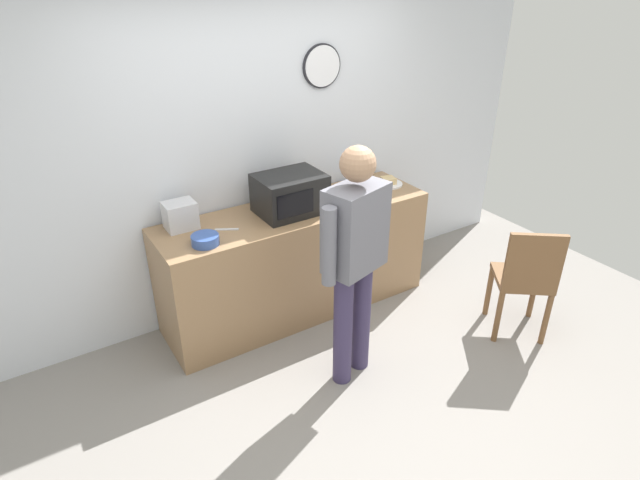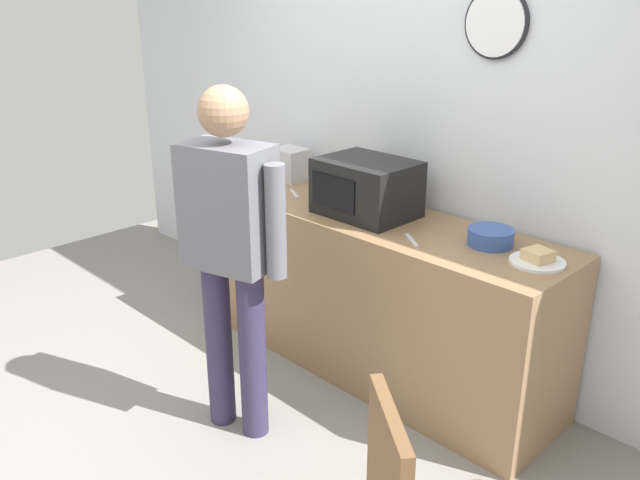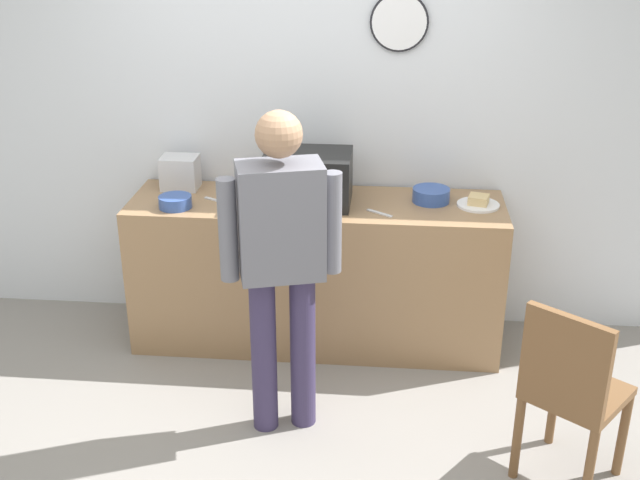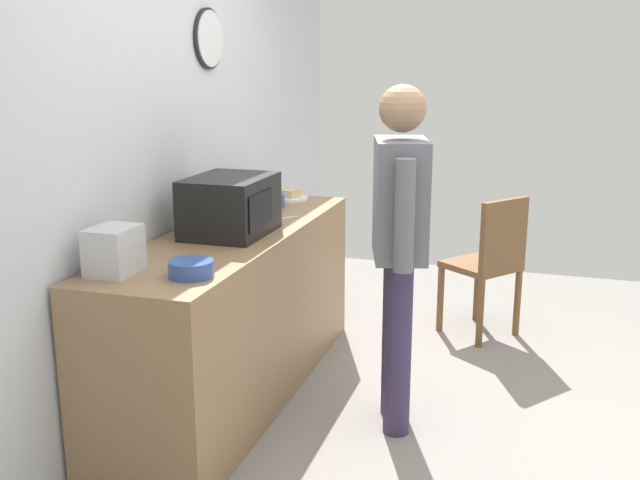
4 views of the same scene
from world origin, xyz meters
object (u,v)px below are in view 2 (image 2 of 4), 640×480
Objects in this scene: cereal_bowl at (255,186)px; toaster at (290,164)px; person_standing at (230,242)px; sandwich_plate at (538,259)px; salad_bowl at (491,237)px; spoon_utensil at (294,194)px; fork_utensil at (412,240)px; microwave at (366,188)px.

cereal_bowl is 0.87× the size of toaster.
cereal_bowl is 1.03m from person_standing.
toaster is at bearing 175.34° from sandwich_plate.
spoon_utensil is at bearing -175.17° from salad_bowl.
salad_bowl is at bearing -3.69° from toaster.
person_standing is at bearing -59.45° from spoon_utensil.
fork_utensil is at bearing -14.70° from toaster.
sandwich_plate is at bearing 6.04° from cereal_bowl.
toaster is 0.35m from spoon_utensil.
fork_utensil is at bearing 58.58° from person_standing.
toaster is 1.29× the size of fork_utensil.
cereal_bowl is (-1.74, -0.18, 0.01)m from sandwich_plate.
microwave is 2.94× the size of spoon_utensil.
toaster is at bearing 125.82° from person_standing.
spoon_utensil is at bearing -38.06° from toaster.
microwave reaches higher than salad_bowl.
cereal_bowl is (-1.47, -0.23, -0.01)m from salad_bowl.
toaster reaches higher than salad_bowl.
cereal_bowl is at bearing -173.96° from sandwich_plate.
microwave reaches higher than cereal_bowl.
person_standing reaches higher than microwave.
cereal_bowl reaches higher than sandwich_plate.
person_standing is (-0.75, -0.97, 0.03)m from salad_bowl.
person_standing reaches higher than spoon_utensil.
toaster is (-0.80, 0.18, -0.05)m from microwave.
person_standing is at bearing -137.95° from sandwich_plate.
cereal_bowl is at bearing -149.09° from spoon_utensil.
salad_bowl is (0.72, 0.08, -0.11)m from microwave.
salad_bowl is 1.26m from spoon_utensil.
spoon_utensil is at bearing 120.55° from person_standing.
toaster reaches higher than cereal_bowl.
spoon_utensil is at bearing -177.81° from sandwich_plate.
salad_bowl is 0.99× the size of toaster.
spoon_utensil is 0.10× the size of person_standing.
salad_bowl is 1.52m from toaster.
microwave is at bearing 161.24° from fork_utensil.
microwave is 1.00m from sandwich_plate.
cereal_bowl is at bearing -168.54° from microwave.
microwave reaches higher than sandwich_plate.
cereal_bowl reaches higher than spoon_utensil.
person_standing reaches higher than fork_utensil.
sandwich_plate is at bearing 42.05° from person_standing.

